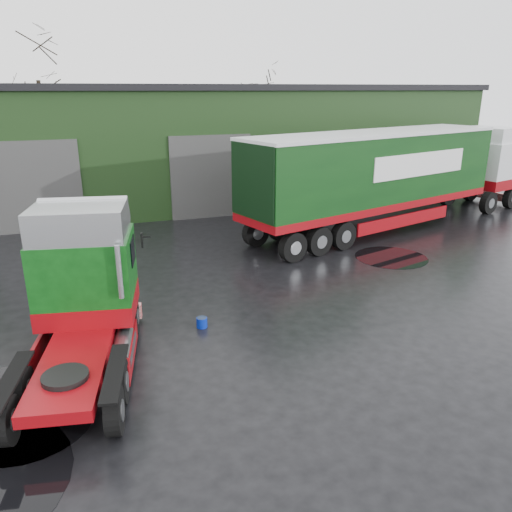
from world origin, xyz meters
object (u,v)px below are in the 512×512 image
(hero_tractor, at_px, (74,303))
(tree_back_b, at_px, (255,119))
(wash_bucket, at_px, (202,322))
(warehouse, at_px, (184,141))
(lorry_right, at_px, (374,182))
(tree_back_a, at_px, (42,109))

(hero_tractor, xyz_separation_m, tree_back_b, (14.50, 29.24, 1.95))
(hero_tractor, distance_m, wash_bucket, 3.81)
(warehouse, height_order, wash_bucket, warehouse)
(warehouse, relative_size, tree_back_b, 4.32)
(lorry_right, distance_m, tree_back_b, 21.15)
(warehouse, xyz_separation_m, lorry_right, (6.00, -11.00, -0.95))
(tree_back_b, bearing_deg, tree_back_a, 180.00)
(wash_bucket, bearing_deg, hero_tractor, -153.93)
(warehouse, relative_size, tree_back_a, 3.41)
(wash_bucket, distance_m, tree_back_a, 28.49)
(lorry_right, relative_size, tree_back_b, 2.24)
(hero_tractor, height_order, lorry_right, lorry_right)
(hero_tractor, bearing_deg, tree_back_b, 74.70)
(warehouse, bearing_deg, hero_tractor, -108.66)
(warehouse, height_order, tree_back_b, tree_back_b)
(lorry_right, height_order, tree_back_a, tree_back_a)
(warehouse, xyz_separation_m, tree_back_b, (8.00, 10.00, 0.59))
(tree_back_a, distance_m, tree_back_b, 16.03)
(lorry_right, bearing_deg, warehouse, -167.14)
(warehouse, bearing_deg, tree_back_a, 128.66)
(hero_tractor, xyz_separation_m, wash_bucket, (3.08, 1.51, -1.67))
(tree_back_b, bearing_deg, warehouse, -128.66)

